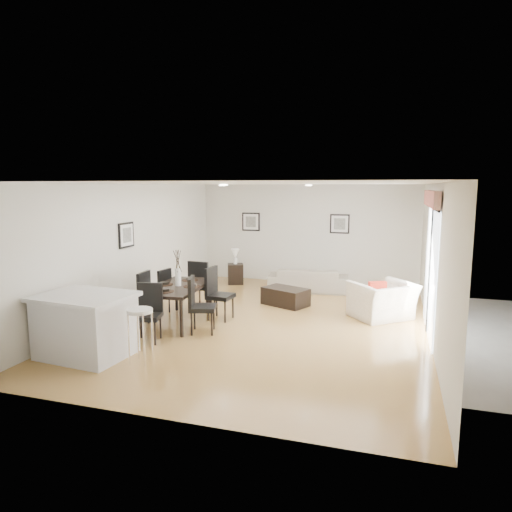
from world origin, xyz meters
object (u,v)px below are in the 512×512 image
(armchair, at_px, (382,301))
(dining_chair_head, at_px, (149,309))
(dining_chair_wfar, at_px, (161,289))
(dining_chair_enear, at_px, (198,302))
(dining_chair_foot, at_px, (201,282))
(kitchen_island, at_px, (85,325))
(dining_table, at_px, (178,289))
(dining_chair_efar, at_px, (216,290))
(dining_chair_wnear, at_px, (139,296))
(bar_stool, at_px, (140,317))
(side_table, at_px, (235,274))
(sofa, at_px, (308,280))
(coffee_table, at_px, (285,297))

(armchair, relative_size, dining_chair_head, 1.14)
(dining_chair_wfar, relative_size, dining_chair_head, 0.96)
(dining_chair_enear, height_order, dining_chair_foot, dining_chair_foot)
(armchair, bearing_deg, kitchen_island, -1.20)
(dining_table, xyz_separation_m, dining_chair_enear, (0.62, -0.47, -0.09))
(dining_chair_efar, distance_m, dining_chair_foot, 0.89)
(dining_table, xyz_separation_m, dining_chair_efar, (0.62, 0.45, -0.07))
(dining_table, xyz_separation_m, dining_chair_wnear, (-0.61, -0.43, -0.07))
(kitchen_island, xyz_separation_m, bar_stool, (0.98, 0.00, 0.22))
(dining_table, relative_size, kitchen_island, 1.22)
(dining_chair_foot, bearing_deg, side_table, -82.28)
(kitchen_island, bearing_deg, bar_stool, 4.98)
(dining_chair_enear, relative_size, dining_chair_head, 1.04)
(sofa, xyz_separation_m, coffee_table, (-0.22, -1.53, -0.10))
(dining_chair_wnear, xyz_separation_m, dining_chair_wfar, (-0.01, 0.86, -0.06))
(dining_chair_foot, bearing_deg, coffee_table, -149.85)
(dining_chair_foot, relative_size, side_table, 1.92)
(armchair, height_order, dining_chair_wnear, dining_chair_wnear)
(dining_chair_foot, bearing_deg, kitchen_island, 84.25)
(bar_stool, bearing_deg, armchair, 45.82)
(dining_chair_wfar, relative_size, side_table, 1.74)
(armchair, relative_size, bar_stool, 1.36)
(kitchen_island, bearing_deg, dining_chair_head, 64.64)
(dining_chair_wnear, height_order, side_table, dining_chair_wnear)
(dining_chair_wfar, height_order, dining_chair_head, dining_chair_head)
(armchair, bearing_deg, dining_chair_enear, -8.72)
(dining_chair_head, distance_m, side_table, 4.82)
(dining_chair_efar, xyz_separation_m, side_table, (-0.77, 3.27, -0.31))
(sofa, height_order, dining_chair_foot, dining_chair_foot)
(dining_table, xyz_separation_m, dining_chair_wfar, (-0.62, 0.43, -0.13))
(sofa, xyz_separation_m, dining_chair_head, (-1.94, -4.52, 0.26))
(armchair, distance_m, dining_chair_efar, 3.35)
(dining_chair_efar, xyz_separation_m, dining_chair_foot, (-0.62, 0.64, 0.00))
(dining_table, height_order, coffee_table, dining_table)
(bar_stool, bearing_deg, sofa, 74.49)
(dining_chair_wfar, xyz_separation_m, dining_chair_efar, (1.24, 0.02, 0.05))
(armchair, xyz_separation_m, bar_stool, (-3.41, -3.50, 0.35))
(dining_chair_enear, bearing_deg, sofa, -34.85)
(side_table, relative_size, bar_stool, 0.66)
(dining_chair_head, bearing_deg, bar_stool, -79.90)
(dining_chair_enear, height_order, coffee_table, dining_chair_enear)
(dining_chair_wnear, distance_m, dining_chair_foot, 1.64)
(armchair, height_order, dining_table, armchair)
(armchair, relative_size, dining_chair_enear, 1.10)
(dining_chair_foot, distance_m, coffee_table, 1.92)
(sofa, bearing_deg, dining_chair_wnear, 49.46)
(dining_chair_wnear, relative_size, side_table, 1.93)
(sofa, relative_size, dining_chair_wnear, 1.89)
(dining_chair_head, xyz_separation_m, bar_stool, (0.42, -0.96, 0.16))
(coffee_table, distance_m, bar_stool, 4.19)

